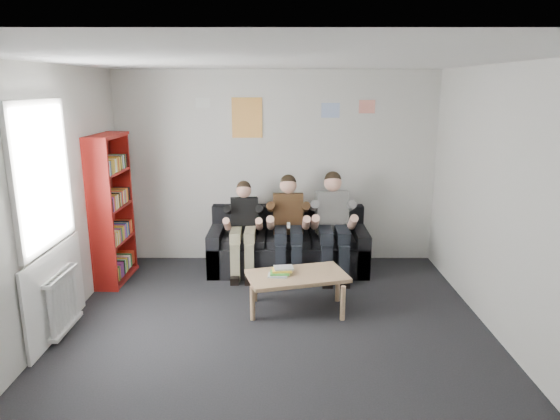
# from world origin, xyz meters

# --- Properties ---
(room_shell) EXTENTS (5.00, 5.00, 5.00)m
(room_shell) POSITION_xyz_m (0.00, 0.00, 1.35)
(room_shell) COLOR black
(room_shell) RESTS_ON ground
(sofa) EXTENTS (2.14, 0.88, 0.83)m
(sofa) POSITION_xyz_m (0.17, 2.09, 0.30)
(sofa) COLOR black
(sofa) RESTS_ON ground
(bookshelf) EXTENTS (0.29, 0.86, 1.90)m
(bookshelf) POSITION_xyz_m (-2.08, 1.68, 0.95)
(bookshelf) COLOR maroon
(bookshelf) RESTS_ON ground
(coffee_table) EXTENTS (1.09, 0.60, 0.43)m
(coffee_table) POSITION_xyz_m (0.25, 0.74, 0.38)
(coffee_table) COLOR tan
(coffee_table) RESTS_ON ground
(game_cases) EXTENTS (0.28, 0.26, 0.07)m
(game_cases) POSITION_xyz_m (0.06, 0.74, 0.47)
(game_cases) COLOR silver
(game_cases) RESTS_ON coffee_table
(person_left) EXTENTS (0.37, 0.79, 1.25)m
(person_left) POSITION_xyz_m (-0.43, 1.90, 0.63)
(person_left) COLOR black
(person_left) RESTS_ON sofa
(person_middle) EXTENTS (0.41, 0.88, 1.33)m
(person_middle) POSITION_xyz_m (0.17, 1.89, 0.66)
(person_middle) COLOR #4D3619
(person_middle) RESTS_ON sofa
(person_right) EXTENTS (0.43, 0.92, 1.37)m
(person_right) POSITION_xyz_m (0.76, 1.89, 0.67)
(person_right) COLOR silver
(person_right) RESTS_ON sofa
(radiator) EXTENTS (0.10, 0.64, 0.60)m
(radiator) POSITION_xyz_m (-2.15, 0.20, 0.35)
(radiator) COLOR white
(radiator) RESTS_ON ground
(window) EXTENTS (0.05, 1.30, 2.36)m
(window) POSITION_xyz_m (-2.22, 0.20, 1.03)
(window) COLOR white
(window) RESTS_ON room_shell
(poster_large) EXTENTS (0.42, 0.01, 0.55)m
(poster_large) POSITION_xyz_m (-0.40, 2.49, 2.05)
(poster_large) COLOR #D5C84B
(poster_large) RESTS_ON room_shell
(poster_blue) EXTENTS (0.25, 0.01, 0.20)m
(poster_blue) POSITION_xyz_m (0.75, 2.49, 2.15)
(poster_blue) COLOR #396FC3
(poster_blue) RESTS_ON room_shell
(poster_pink) EXTENTS (0.22, 0.01, 0.18)m
(poster_pink) POSITION_xyz_m (1.25, 2.49, 2.20)
(poster_pink) COLOR #C63E9D
(poster_pink) RESTS_ON room_shell
(poster_sign) EXTENTS (0.20, 0.01, 0.14)m
(poster_sign) POSITION_xyz_m (-1.00, 2.49, 2.25)
(poster_sign) COLOR silver
(poster_sign) RESTS_ON room_shell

